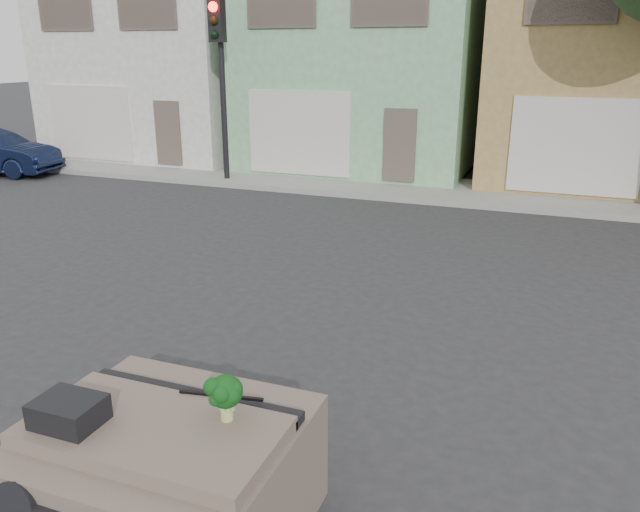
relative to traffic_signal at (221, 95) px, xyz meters
The scene contains 10 objects.
ground_plane 11.79m from the traffic_signal, 55.62° to the right, with size 120.00×120.00×0.00m, color #303033.
sidewalk 7.03m from the traffic_signal, ahead, with size 40.00×3.00×0.15m, color gray.
townhouse_white 6.84m from the traffic_signal, 131.99° to the left, with size 7.20×8.20×7.55m, color silver.
townhouse_mint 5.96m from the traffic_signal, 59.04° to the left, with size 7.20×8.20×7.55m, color #86BC8B.
townhouse_tan 11.69m from the traffic_signal, 25.46° to the left, with size 7.20×8.20×7.55m, color #A6884E.
traffic_signal is the anchor object (origin of this frame).
car_dashboard 14.23m from the traffic_signal, 62.53° to the right, with size 2.00×1.80×1.12m, color #6F5E52.
instrument_hump 14.21m from the traffic_signal, 65.26° to the right, with size 0.48×0.38×0.20m, color black.
wiper_arm 13.96m from the traffic_signal, 60.78° to the right, with size 0.70×0.03×0.02m, color black.
broccoli 14.27m from the traffic_signal, 60.59° to the right, with size 0.31×0.31×0.37m, color #0D3910.
Camera 1 is at (2.58, -6.42, 3.76)m, focal length 35.00 mm.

